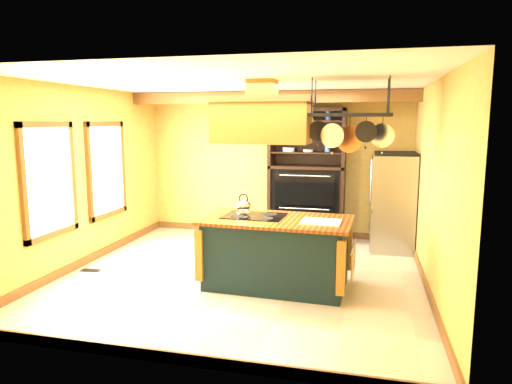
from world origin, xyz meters
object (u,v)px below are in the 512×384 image
at_px(hutch, 307,190).
at_px(range_hood, 262,118).
at_px(refrigerator, 392,204).
at_px(pot_rack, 350,124).
at_px(kitchen_island, 276,252).

bearing_deg(hutch, range_hood, -96.09).
height_order(refrigerator, hutch, hutch).
bearing_deg(pot_rack, refrigerator, 72.95).
relative_size(range_hood, hutch, 0.53).
height_order(pot_rack, hutch, pot_rack).
distance_m(refrigerator, hutch, 1.55).
xyz_separation_m(kitchen_island, refrigerator, (1.58, 2.20, 0.32)).
bearing_deg(range_hood, kitchen_island, 0.23).
bearing_deg(range_hood, hutch, 83.91).
distance_m(pot_rack, hutch, 2.93).
distance_m(kitchen_island, refrigerator, 2.72).
height_order(kitchen_island, hutch, hutch).
xyz_separation_m(kitchen_island, pot_rack, (0.91, 0.01, 1.69)).
bearing_deg(hutch, pot_rack, -71.72).
bearing_deg(pot_rack, range_hood, -179.41).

